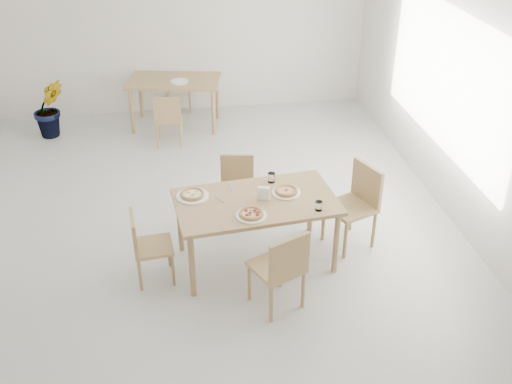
{
  "coord_description": "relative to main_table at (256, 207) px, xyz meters",
  "views": [
    {
      "loc": [
        -0.15,
        -5.88,
        3.87
      ],
      "look_at": [
        0.6,
        -0.81,
        0.85
      ],
      "focal_mm": 42.0,
      "sensor_mm": 36.0,
      "label": 1
    }
  ],
  "objects": [
    {
      "name": "tumbler_b",
      "position": [
        0.21,
        0.34,
        0.13
      ],
      "size": [
        0.08,
        0.08,
        0.1
      ],
      "primitive_type": "cylinder",
      "color": "white",
      "rests_on": "main_table"
    },
    {
      "name": "chair_east",
      "position": [
        1.13,
        0.2,
        -0.14
      ],
      "size": [
        0.59,
        0.59,
        0.92
      ],
      "rotation": [
        0.0,
        0.0,
        -1.18
      ],
      "color": "tan",
      "rests_on": "ground"
    },
    {
      "name": "second_table",
      "position": [
        -0.71,
        3.65,
        -0.02
      ],
      "size": [
        1.49,
        1.02,
        0.75
      ],
      "rotation": [
        0.0,
        0.0,
        -0.19
      ],
      "color": "tan",
      "rests_on": "ground"
    },
    {
      "name": "napkin_holder",
      "position": [
        0.08,
        0.0,
        0.14
      ],
      "size": [
        0.14,
        0.09,
        0.14
      ],
      "rotation": [
        0.0,
        0.0,
        -0.26
      ],
      "color": "silver",
      "rests_on": "main_table"
    },
    {
      "name": "chair_north",
      "position": [
        -0.09,
        0.88,
        -0.23
      ],
      "size": [
        0.44,
        0.44,
        0.77
      ],
      "rotation": [
        0.0,
        0.0,
        -0.16
      ],
      "color": "tan",
      "rests_on": "ground"
    },
    {
      "name": "chair_back_n",
      "position": [
        -0.58,
        4.43,
        -0.18
      ],
      "size": [
        0.52,
        0.52,
        0.85
      ],
      "rotation": [
        0.0,
        0.0,
        -0.27
      ],
      "color": "tan",
      "rests_on": "ground"
    },
    {
      "name": "plate_empty",
      "position": [
        -0.63,
        3.52,
        0.08
      ],
      "size": [
        0.27,
        0.27,
        0.02
      ],
      "primitive_type": "cylinder",
      "color": "white",
      "rests_on": "second_table"
    },
    {
      "name": "pizza_mushroom",
      "position": [
        -0.63,
        0.16,
        0.11
      ],
      "size": [
        0.25,
        0.25,
        0.03
      ],
      "rotation": [
        0.0,
        0.0,
        -0.01
      ],
      "color": "tan",
      "rests_on": "plate_mushroom"
    },
    {
      "name": "chair_back_s",
      "position": [
        -0.83,
        2.95,
        -0.22
      ],
      "size": [
        0.41,
        0.41,
        0.78
      ],
      "rotation": [
        0.0,
        0.0,
        3.06
      ],
      "color": "tan",
      "rests_on": "ground"
    },
    {
      "name": "plate_margherita",
      "position": [
        0.33,
        0.09,
        0.08
      ],
      "size": [
        0.3,
        0.3,
        0.02
      ],
      "primitive_type": "cylinder",
      "color": "white",
      "rests_on": "main_table"
    },
    {
      "name": "pizza_pepperoni",
      "position": [
        -0.09,
        -0.29,
        0.11
      ],
      "size": [
        0.29,
        0.29,
        0.03
      ],
      "rotation": [
        0.0,
        0.0,
        -0.25
      ],
      "color": "tan",
      "rests_on": "plate_pepperoni"
    },
    {
      "name": "room",
      "position": [
        2.38,
        1.11,
        0.83
      ],
      "size": [
        7.28,
        7.0,
        7.0
      ],
      "color": "beige",
      "rests_on": "ground"
    },
    {
      "name": "plate_mushroom",
      "position": [
        -0.63,
        0.16,
        0.08
      ],
      "size": [
        0.33,
        0.33,
        0.02
      ],
      "primitive_type": "cylinder",
      "color": "white",
      "rests_on": "main_table"
    },
    {
      "name": "fork_b",
      "position": [
        -0.36,
        0.07,
        0.08
      ],
      "size": [
        0.1,
        0.16,
        0.01
      ],
      "primitive_type": "cube",
      "rotation": [
        0.0,
        0.0,
        0.49
      ],
      "color": "silver",
      "rests_on": "main_table"
    },
    {
      "name": "chair_west",
      "position": [
        -1.12,
        -0.15,
        -0.23
      ],
      "size": [
        0.42,
        0.42,
        0.77
      ],
      "rotation": [
        0.0,
        0.0,
        1.67
      ],
      "color": "tan",
      "rests_on": "ground"
    },
    {
      "name": "tumbler_a",
      "position": [
        0.58,
        -0.27,
        0.12
      ],
      "size": [
        0.07,
        0.07,
        0.09
      ],
      "primitive_type": "cylinder",
      "color": "white",
      "rests_on": "main_table"
    },
    {
      "name": "chair_south",
      "position": [
        0.12,
        -0.78,
        -0.17
      ],
      "size": [
        0.57,
        0.57,
        0.87
      ],
      "rotation": [
        0.0,
        0.0,
        3.58
      ],
      "color": "tan",
      "rests_on": "ground"
    },
    {
      "name": "fork_a",
      "position": [
        -0.22,
        0.3,
        0.08
      ],
      "size": [
        0.04,
        0.19,
        0.01
      ],
      "primitive_type": "cube",
      "rotation": [
        0.0,
        0.0,
        0.12
      ],
      "color": "silver",
      "rests_on": "main_table"
    },
    {
      "name": "potted_plant",
      "position": [
        -2.57,
        3.55,
        -0.23
      ],
      "size": [
        0.6,
        0.55,
        0.88
      ],
      "primitive_type": "imported",
      "rotation": [
        0.0,
        0.0,
        0.4
      ],
      "color": "#256E21",
      "rests_on": "ground"
    },
    {
      "name": "main_table",
      "position": [
        0.0,
        0.0,
        0.0
      ],
      "size": [
        1.7,
        1.09,
        0.75
      ],
      "rotation": [
        0.0,
        0.0,
        0.11
      ],
      "color": "#A68755",
      "rests_on": "ground"
    },
    {
      "name": "plate_pepperoni",
      "position": [
        -0.09,
        -0.29,
        0.08
      ],
      "size": [
        0.3,
        0.3,
        0.02
      ],
      "primitive_type": "cylinder",
      "color": "white",
      "rests_on": "main_table"
    },
    {
      "name": "pizza_margherita",
      "position": [
        0.33,
        0.09,
        0.11
      ],
      "size": [
        0.27,
        0.27,
        0.03
      ],
      "rotation": [
        0.0,
        0.0,
        -0.17
      ],
      "color": "tan",
      "rests_on": "plate_margherita"
    }
  ]
}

